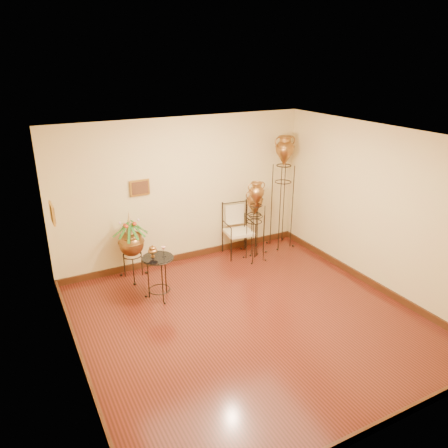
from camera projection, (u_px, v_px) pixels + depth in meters
name	position (u px, v px, depth m)	size (l,w,h in m)	color
ground	(249.00, 320.00, 6.74)	(5.00, 5.00, 0.00)	#5D1D16
room_shell	(251.00, 214.00, 6.11)	(5.02, 5.02, 2.81)	beige
amphora_tall	(283.00, 191.00, 8.97)	(0.57, 0.57, 2.37)	black
amphora_mid	(256.00, 221.00, 8.45)	(0.39, 0.39, 1.62)	black
amphora_short	(254.00, 221.00, 8.87)	(0.54, 0.54, 1.35)	black
planter_urn	(131.00, 241.00, 7.74)	(0.72, 0.72, 1.33)	black
armchair	(239.00, 230.00, 8.77)	(0.66, 0.62, 1.07)	black
side_table	(159.00, 277.00, 7.22)	(0.62, 0.62, 0.95)	black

